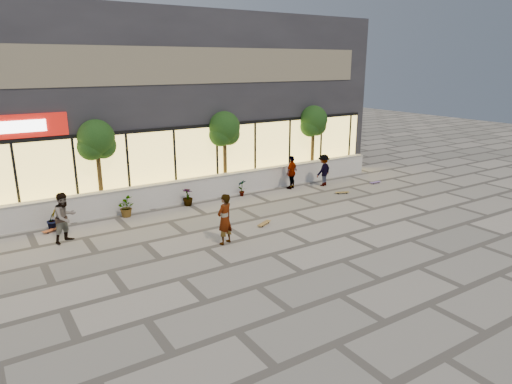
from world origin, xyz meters
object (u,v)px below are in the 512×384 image
tree_midwest (97,142)px  tree_east (313,123)px  skateboard_right_far (375,182)px  skater_right_near (292,172)px  skateboard_center (264,223)px  skater_left (65,217)px  skateboard_left (53,230)px  skater_center (225,219)px  skateboard_right_near (342,192)px  tree_mideast (224,131)px  skater_right_far (323,170)px

tree_midwest → tree_east: 11.50m
skateboard_right_far → skater_right_near: bearing=159.6°
skateboard_right_far → skateboard_center: bearing=-165.9°
skater_left → tree_east: bearing=-17.3°
tree_east → skater_left: 13.93m
tree_midwest → tree_east: bearing=0.0°
skater_left → skater_right_near: bearing=-22.0°
skateboard_center → skateboard_left: bearing=125.7°
tree_midwest → skater_right_near: 9.35m
skater_center → skateboard_right_far: size_ratio=2.57×
tree_midwest → skateboard_right_near: tree_midwest is taller
skateboard_center → skateboard_right_far: bearing=-12.6°
tree_mideast → tree_east: (5.50, 0.00, 0.00)m
skater_center → skater_right_near: (6.34, 4.57, -0.06)m
skateboard_right_far → skater_right_far: bearing=155.5°
skateboard_center → skateboard_right_far: 8.72m
tree_midwest → skater_center: bearing=-66.3°
skater_right_near → skateboard_left: (-11.24, -0.04, -0.76)m
tree_east → skateboard_center: (-6.65, -5.20, -2.91)m
tree_east → skateboard_left: tree_east is taller
skater_right_far → skateboard_right_near: (-0.21, -1.66, -0.75)m
tree_mideast → skater_left: 8.72m
skater_center → skateboard_center: skater_center is taller
skater_center → skateboard_left: skater_center is taller
skateboard_right_far → skateboard_right_near: bearing=-170.2°
tree_mideast → skateboard_right_near: size_ratio=5.52×
tree_midwest → skater_left: tree_midwest is taller
skateboard_right_far → skater_left: bearing=179.0°
skater_center → skateboard_right_near: skater_center is taller
skater_center → tree_east: bearing=-167.0°
skater_right_far → skateboard_left: bearing=-19.2°
skater_right_far → skateboard_right_near: size_ratio=2.30×
tree_east → skateboard_right_near: size_ratio=5.52×
tree_midwest → skateboard_left: tree_midwest is taller
skater_left → skater_right_far: skater_left is taller
tree_midwest → skater_right_far: bearing=-10.0°
skateboard_left → skateboard_right_far: (15.55, -1.56, -0.01)m
tree_east → skater_center: tree_east is taller
skater_center → skateboard_center: size_ratio=2.35×
skateboard_center → skater_center: bearing=173.9°
skater_left → skateboard_center: (6.83, -2.37, -0.82)m
tree_mideast → skater_left: (-7.98, -2.83, -2.08)m
skateboard_right_far → tree_midwest: bearing=166.9°
skater_center → skateboard_center: (2.20, 0.83, -0.83)m
skateboard_center → tree_mideast: bearing=50.7°
skateboard_right_near → skateboard_left: bearing=-167.4°
tree_midwest → tree_east: (11.50, 0.00, 0.00)m
skateboard_left → skateboard_center: bearing=-49.1°
skater_center → skateboard_right_near: size_ratio=2.55×
skater_right_far → skateboard_right_far: bearing=138.1°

